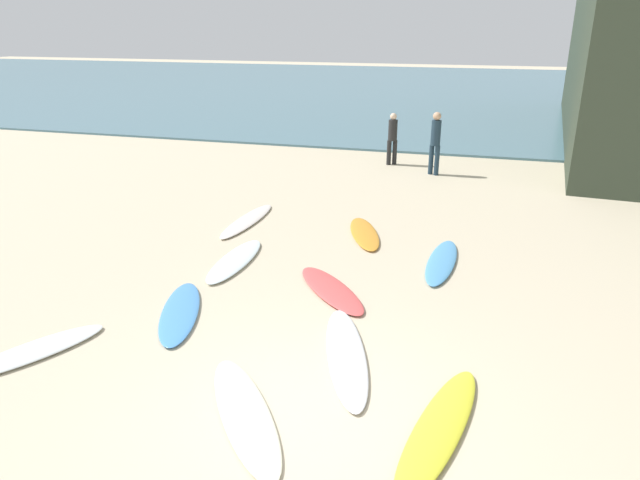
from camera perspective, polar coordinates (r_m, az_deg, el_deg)
The scene contains 14 objects.
ground_plane at distance 6.87m, azimuth -2.49°, elevation -17.32°, with size 120.00×120.00×0.00m, color beige.
ocean_water at distance 39.87m, azimuth 13.86°, elevation 14.24°, with size 120.00×40.00×0.08m, color slate.
surfboard_0 at distance 8.88m, azimuth -26.66°, elevation -9.86°, with size 0.56×1.97×0.08m, color white.
surfboard_1 at distance 10.99m, azimuth 12.03°, elevation -2.11°, with size 0.50×2.30×0.08m, color #519AD3.
surfboard_2 at distance 12.22m, azimuth 4.45°, elevation 0.67°, with size 0.55×2.06×0.08m, color orange.
surfboard_3 at distance 7.91m, azimuth 2.62°, elevation -11.32°, with size 0.52×2.54×0.08m, color silver.
surfboard_4 at distance 13.09m, azimuth -7.26°, elevation 1.94°, with size 0.48×2.53×0.08m, color white.
surfboard_5 at distance 9.66m, azimuth 1.12°, elevation -4.96°, with size 0.59×2.04×0.08m, color #DF5250.
surfboard_6 at distance 6.94m, azimuth -7.48°, elevation -16.74°, with size 0.56×2.34×0.07m, color #E8E5C5.
surfboard_7 at distance 6.80m, azimuth 11.79°, elevation -17.88°, with size 0.51×2.49×0.09m, color yellow.
surfboard_8 at distance 10.92m, azimuth -8.47°, elevation -2.03°, with size 0.57×2.20×0.09m, color white.
surfboard_9 at distance 9.20m, azimuth -13.77°, elevation -6.99°, with size 0.57×2.11×0.08m, color #4A92DE.
beachgoer_near at distance 18.38m, azimuth 7.24°, elevation 10.20°, with size 0.39×0.39×1.62m.
beachgoer_mid at distance 17.27m, azimuth 11.43°, elevation 9.76°, with size 0.38×0.38×1.84m.
Camera 1 is at (1.77, -5.11, 4.25)m, focal length 32.12 mm.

